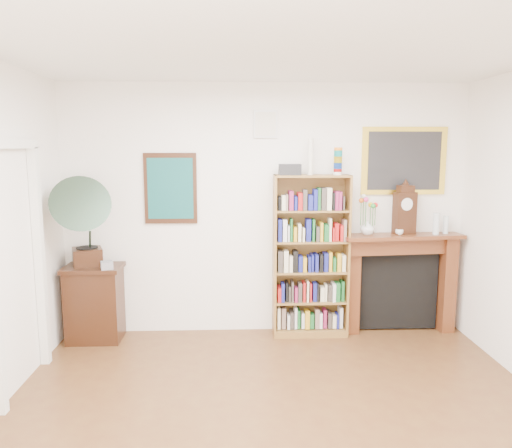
{
  "coord_description": "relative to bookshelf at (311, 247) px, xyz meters",
  "views": [
    {
      "loc": [
        -0.33,
        -3.06,
        2.1
      ],
      "look_at": [
        -0.14,
        1.6,
        1.38
      ],
      "focal_mm": 35.0,
      "sensor_mm": 36.0,
      "label": 1
    }
  ],
  "objects": [
    {
      "name": "room",
      "position": [
        -0.5,
        -2.33,
        0.39
      ],
      "size": [
        4.51,
        5.01,
        2.81
      ],
      "color": "#522D18",
      "rests_on": "ground"
    },
    {
      "name": "door_casing",
      "position": [
        -2.7,
        -1.13,
        0.25
      ],
      "size": [
        0.08,
        1.02,
        2.17
      ],
      "color": "white",
      "rests_on": "left_wall"
    },
    {
      "name": "teal_poster",
      "position": [
        -1.55,
        0.15,
        0.64
      ],
      "size": [
        0.58,
        0.04,
        0.78
      ],
      "color": "black",
      "rests_on": "back_wall"
    },
    {
      "name": "small_picture",
      "position": [
        -0.5,
        0.15,
        1.34
      ],
      "size": [
        0.26,
        0.04,
        0.3
      ],
      "color": "white",
      "rests_on": "back_wall"
    },
    {
      "name": "gilt_painting",
      "position": [
        1.05,
        0.15,
        0.94
      ],
      "size": [
        0.95,
        0.04,
        0.75
      ],
      "color": "gold",
      "rests_on": "back_wall"
    },
    {
      "name": "bookshelf",
      "position": [
        0.0,
        0.0,
        0.0
      ],
      "size": [
        0.83,
        0.29,
        2.08
      ],
      "rotation": [
        0.0,
        0.0,
        0.0
      ],
      "color": "brown",
      "rests_on": "floor"
    },
    {
      "name": "side_cabinet",
      "position": [
        -2.37,
        -0.07,
        -0.59
      ],
      "size": [
        0.61,
        0.44,
        0.83
      ],
      "primitive_type": "cube",
      "rotation": [
        0.0,
        0.0,
        0.0
      ],
      "color": "black",
      "rests_on": "floor"
    },
    {
      "name": "fireplace",
      "position": [
        1.03,
        0.07,
        -0.34
      ],
      "size": [
        1.37,
        0.45,
        1.14
      ],
      "rotation": [
        0.0,
        0.0,
        0.1
      ],
      "color": "#4C2111",
      "rests_on": "floor"
    },
    {
      "name": "gramophone",
      "position": [
        -2.45,
        -0.18,
        0.38
      ],
      "size": [
        0.82,
        0.91,
        0.98
      ],
      "rotation": [
        0.0,
        0.0,
        0.36
      ],
      "color": "black",
      "rests_on": "side_cabinet"
    },
    {
      "name": "cd_stack",
      "position": [
        -2.19,
        -0.21,
        -0.14
      ],
      "size": [
        0.15,
        0.15,
        0.08
      ],
      "primitive_type": "cube",
      "rotation": [
        0.0,
        0.0,
        0.35
      ],
      "color": "#A5A4AF",
      "rests_on": "side_cabinet"
    },
    {
      "name": "mantel_clock",
      "position": [
        1.05,
        0.04,
        0.39
      ],
      "size": [
        0.26,
        0.18,
        0.54
      ],
      "rotation": [
        0.0,
        0.0,
        0.24
      ],
      "color": "black",
      "rests_on": "fireplace"
    },
    {
      "name": "flower_vase",
      "position": [
        0.63,
        0.01,
        0.21
      ],
      "size": [
        0.16,
        0.16,
        0.16
      ],
      "primitive_type": "imported",
      "rotation": [
        0.0,
        0.0,
        0.06
      ],
      "color": "silver",
      "rests_on": "fireplace"
    },
    {
      "name": "teacup",
      "position": [
        0.98,
        -0.02,
        0.17
      ],
      "size": [
        0.11,
        0.11,
        0.07
      ],
      "primitive_type": "imported",
      "rotation": [
        0.0,
        0.0,
        0.29
      ],
      "color": "silver",
      "rests_on": "fireplace"
    },
    {
      "name": "bottle_left",
      "position": [
        1.4,
        -0.0,
        0.25
      ],
      "size": [
        0.07,
        0.07,
        0.24
      ],
      "primitive_type": "cylinder",
      "color": "silver",
      "rests_on": "fireplace"
    },
    {
      "name": "bottle_right",
      "position": [
        1.53,
        0.04,
        0.23
      ],
      "size": [
        0.06,
        0.06,
        0.2
      ],
      "primitive_type": "cylinder",
      "color": "silver",
      "rests_on": "fireplace"
    }
  ]
}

